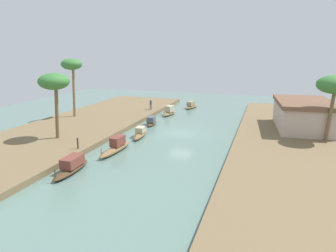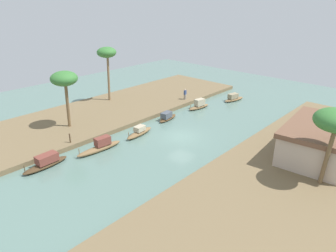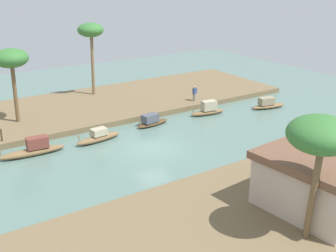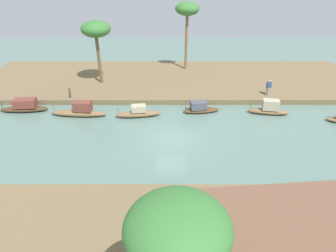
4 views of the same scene
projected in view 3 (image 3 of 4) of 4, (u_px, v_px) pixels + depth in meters
river_water at (153, 149)px, 32.44m from camera, size 65.48×65.48×0.00m
riverbank_left at (90, 106)px, 41.91m from camera, size 41.15×12.08×0.49m
riverbank_right at (269, 218)px, 22.81m from camera, size 41.15×12.08×0.49m
sampan_foreground at (208, 110)px, 40.10m from camera, size 3.66×1.40×1.36m
sampan_with_tall_canopy at (152, 121)px, 37.26m from camera, size 3.43×1.45×1.08m
sampan_with_red_awning at (34, 149)px, 31.16m from camera, size 4.99×1.22×1.38m
sampan_near_left_bank at (99, 137)px, 33.74m from camera, size 4.02×1.37×1.10m
sampan_downstream_large at (268, 104)px, 42.05m from camera, size 3.81×1.71×1.13m
person_on_near_bank at (195, 94)px, 42.70m from camera, size 0.49×0.45×1.55m
mooring_post at (1, 135)px, 32.47m from camera, size 0.14×0.14×1.00m
palm_tree_left_near at (91, 32)px, 42.85m from camera, size 2.66×2.66×7.57m
palm_tree_left_far at (11, 60)px, 34.91m from camera, size 2.93×2.93×6.45m
palm_tree_right_tall at (321, 136)px, 18.91m from camera, size 3.12×3.12×6.32m
riverside_building at (336, 172)px, 23.87m from camera, size 9.31×6.52×3.19m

